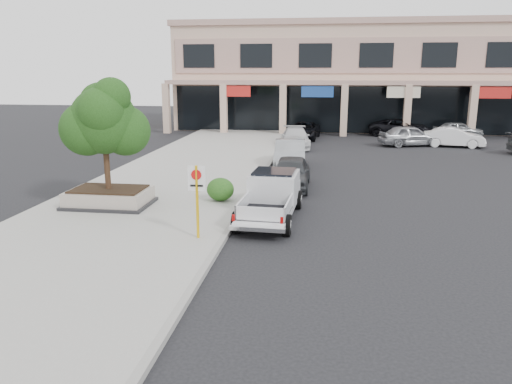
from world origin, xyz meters
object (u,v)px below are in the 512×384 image
no_parking_sign (197,192)px  lot_car_d (401,128)px  curb_car_b (290,155)px  lot_car_e (458,130)px  lot_car_b (454,137)px  planter_tree (109,121)px  curb_car_a (291,173)px  pickup_truck (270,198)px  curb_car_c (295,138)px  planter (109,197)px  curb_car_d (303,131)px  lot_car_a (410,136)px

no_parking_sign → lot_car_d: 29.48m
curb_car_b → lot_car_e: curb_car_b is taller
lot_car_b → lot_car_d: 6.24m
curb_car_b → lot_car_e: size_ratio=1.21×
planter_tree → lot_car_e: planter_tree is taller
planter_tree → lot_car_d: 28.26m
curb_car_a → lot_car_e: curb_car_a is taller
no_parking_sign → lot_car_e: size_ratio=0.59×
pickup_truck → curb_car_c: size_ratio=1.10×
curb_car_b → lot_car_e: (12.41, 14.63, -0.11)m
planter → pickup_truck: size_ratio=0.62×
curb_car_b → curb_car_d: (0.17, 12.29, -0.10)m
planter → lot_car_b: lot_car_b is taller
planter → curb_car_a: 8.13m
planter_tree → lot_car_b: size_ratio=0.97×
no_parking_sign → curb_car_a: bearing=73.4°
pickup_truck → curb_car_d: bearing=92.5°
no_parking_sign → lot_car_d: size_ratio=0.45×
curb_car_a → lot_car_e: bearing=57.8°
curb_car_b → lot_car_d: curb_car_b is taller
curb_car_d → lot_car_d: 8.34m
curb_car_b → lot_car_a: bearing=47.6°
no_parking_sign → curb_car_b: size_ratio=0.49×
no_parking_sign → pickup_truck: no_parking_sign is taller
planter → curb_car_a: size_ratio=0.76×
lot_car_a → planter_tree: bearing=127.0°
pickup_truck → lot_car_d: 26.23m
curb_car_a → lot_car_a: bearing=62.0°
curb_car_b → lot_car_a: curb_car_b is taller
planter_tree → no_parking_sign: planter_tree is taller
no_parking_sign → lot_car_a: no_parking_sign is taller
planter → lot_car_d: (14.37, 24.42, 0.23)m
pickup_truck → lot_car_e: bearing=66.0°
curb_car_b → lot_car_b: (10.89, 9.60, -0.09)m
pickup_truck → lot_car_b: size_ratio=1.26×
curb_car_b → lot_car_a: (7.89, 9.60, -0.03)m
curb_car_b → lot_car_b: bearing=38.4°
pickup_truck → curb_car_d: 22.13m
curb_car_b → lot_car_d: size_ratio=0.92×
curb_car_b → planter: bearing=-127.4°
curb_car_b → curb_car_a: bearing=-88.4°
planter → lot_car_b: size_ratio=0.78×
curb_car_b → planter_tree: bearing=-127.3°
lot_car_e → lot_car_b: bearing=148.9°
planter → lot_car_b: 25.57m
curb_car_d → lot_car_a: size_ratio=1.10×
curb_car_c → curb_car_d: (0.35, 4.56, -0.01)m
lot_car_d → pickup_truck: bearing=175.2°
planter_tree → lot_car_e: (18.63, 23.76, -2.75)m
planter → curb_car_b: size_ratio=0.68×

